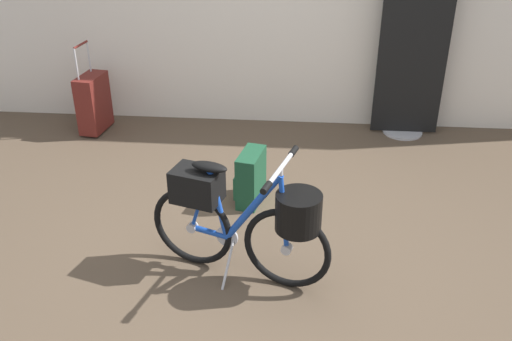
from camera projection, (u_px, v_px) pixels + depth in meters
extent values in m
plane|color=brown|center=(260.00, 272.00, 3.51)|extent=(6.83, 6.83, 0.00)
cylinder|color=#B7B7BC|center=(402.00, 132.00, 5.31)|extent=(0.36, 0.36, 0.02)
cube|color=black|center=(415.00, 37.00, 4.88)|extent=(0.60, 0.02, 1.77)
torus|color=black|center=(287.00, 249.00, 3.27)|extent=(0.52, 0.19, 0.53)
cylinder|color=#B7B7BC|center=(287.00, 249.00, 3.27)|extent=(0.07, 0.07, 0.06)
torus|color=black|center=(192.00, 227.00, 3.47)|extent=(0.52, 0.19, 0.53)
cylinder|color=#B7B7BC|center=(192.00, 227.00, 3.47)|extent=(0.07, 0.07, 0.06)
cylinder|color=#1947B2|center=(209.00, 232.00, 3.43)|extent=(0.23, 0.10, 0.05)
cylinder|color=#1947B2|center=(252.00, 207.00, 3.23)|extent=(0.36, 0.15, 0.51)
cylinder|color=#1947B2|center=(218.00, 204.00, 3.31)|extent=(0.14, 0.07, 0.44)
cylinder|color=#1947B2|center=(209.00, 232.00, 3.43)|extent=(0.23, 0.09, 0.04)
cylinder|color=#1947B2|center=(284.00, 213.00, 3.17)|extent=(0.08, 0.05, 0.48)
cylinder|color=#1947B2|center=(201.00, 199.00, 3.35)|extent=(0.15, 0.06, 0.43)
ellipsoid|color=black|center=(209.00, 167.00, 3.21)|extent=(0.24, 0.15, 0.05)
cylinder|color=#B7B7BC|center=(281.00, 172.00, 3.05)|extent=(0.03, 0.03, 0.04)
cylinder|color=#B7B7BC|center=(281.00, 168.00, 3.04)|extent=(0.15, 0.43, 0.03)
cylinder|color=black|center=(266.00, 188.00, 2.86)|extent=(0.06, 0.10, 0.04)
cylinder|color=black|center=(293.00, 151.00, 3.22)|extent=(0.06, 0.10, 0.04)
cylinder|color=#B7B7BC|center=(227.00, 237.00, 3.40)|extent=(0.14, 0.05, 0.14)
cylinder|color=#B7B7BC|center=(228.00, 265.00, 3.38)|extent=(0.07, 0.19, 0.25)
cylinder|color=black|center=(298.00, 212.00, 3.13)|extent=(0.32, 0.32, 0.22)
cube|color=black|center=(197.00, 185.00, 3.31)|extent=(0.33, 0.27, 0.20)
cube|color=maroon|center=(94.00, 103.00, 5.22)|extent=(0.23, 0.38, 0.52)
cylinder|color=#B7B7BC|center=(76.00, 64.00, 4.94)|extent=(0.02, 0.02, 0.28)
cylinder|color=#B7B7BC|center=(89.00, 56.00, 5.14)|extent=(0.02, 0.02, 0.28)
cylinder|color=maroon|center=(80.00, 45.00, 4.97)|extent=(0.05, 0.23, 0.02)
cylinder|color=black|center=(96.00, 135.00, 5.23)|extent=(0.04, 0.03, 0.04)
cylinder|color=black|center=(109.00, 124.00, 5.44)|extent=(0.04, 0.03, 0.04)
cube|color=#19472D|center=(251.00, 177.00, 4.15)|extent=(0.20, 0.35, 0.40)
cube|color=#1F5939|center=(240.00, 183.00, 4.20)|extent=(0.07, 0.23, 0.18)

